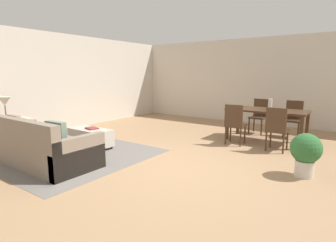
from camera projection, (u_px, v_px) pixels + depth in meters
The scene contains 16 objects.
ground_plane at pixel (176, 167), 4.70m from camera, with size 10.80×10.80×0.00m, color #9E7A56.
wall_back at pixel (265, 81), 8.47m from camera, with size 9.00×0.12×2.70m, color beige.
wall_left at pixel (50, 83), 7.43m from camera, with size 0.12×11.00×2.70m, color beige.
area_rug at pixel (69, 154), 5.45m from camera, with size 3.00×2.80×0.01m, color slate.
couch at pixel (39, 147), 4.87m from camera, with size 2.29×0.97×0.86m.
ottoman_table at pixel (91, 137), 5.90m from camera, with size 1.00×0.46×0.42m.
side_table at pixel (7, 127), 5.77m from camera, with size 0.40×0.40×0.59m.
table_lamp at pixel (5, 102), 5.68m from camera, with size 0.26×0.26×0.53m.
dining_table at pixel (267, 113), 6.41m from camera, with size 1.78×0.85×0.76m.
dining_chair_near_left at pixel (235, 122), 6.08m from camera, with size 0.43×0.43×0.92m.
dining_chair_near_right at pixel (277, 127), 5.54m from camera, with size 0.40×0.40×0.92m.
dining_chair_far_left at pixel (259, 114), 7.32m from camera, with size 0.43×0.43×0.92m.
dining_chair_far_right at pixel (293, 117), 6.85m from camera, with size 0.42×0.42×0.92m.
vase_centerpiece at pixel (270, 104), 6.30m from camera, with size 0.09×0.09×0.26m, color silver.
book_on_ottoman at pixel (92, 128), 5.85m from camera, with size 0.26×0.20×0.03m, color maroon.
potted_plant at pixel (306, 152), 4.19m from camera, with size 0.47×0.47×0.69m.
Camera 1 is at (2.50, -3.73, 1.60)m, focal length 29.01 mm.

